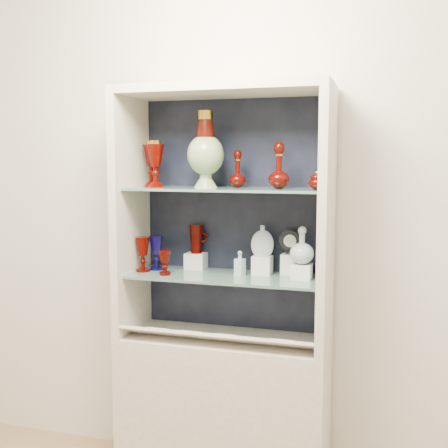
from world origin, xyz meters
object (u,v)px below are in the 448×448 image
(enamel_urn, at_px, (205,149))
(ruby_goblet_small, at_px, (165,263))
(pedestal_lamp_right, at_px, (156,164))
(ruby_goblet_tall, at_px, (143,254))
(ruby_decanter_a, at_px, (238,166))
(cobalt_goblet, at_px, (156,253))
(lidded_bowl, at_px, (317,180))
(ruby_decanter_b, at_px, (279,164))
(pedestal_lamp_left, at_px, (151,164))
(flat_flask, at_px, (262,240))
(ruby_pitcher, at_px, (196,239))
(clear_round_decanter, at_px, (302,246))
(cameo_medallion, at_px, (290,242))
(clear_square_bottle, at_px, (240,263))

(enamel_urn, relative_size, ruby_goblet_small, 3.03)
(pedestal_lamp_right, height_order, ruby_goblet_tall, pedestal_lamp_right)
(ruby_decanter_a, relative_size, cobalt_goblet, 1.16)
(lidded_bowl, bearing_deg, ruby_decanter_b, 164.00)
(pedestal_lamp_left, bearing_deg, ruby_goblet_small, -47.18)
(lidded_bowl, height_order, cobalt_goblet, lidded_bowl)
(enamel_urn, distance_m, ruby_goblet_small, 0.58)
(ruby_decanter_b, xyz_separation_m, cobalt_goblet, (-0.63, 0.05, -0.45))
(flat_flask, bearing_deg, ruby_pitcher, 156.95)
(clear_round_decanter, bearing_deg, cameo_medallion, 129.19)
(pedestal_lamp_left, bearing_deg, clear_round_decanter, -2.72)
(lidded_bowl, height_order, clear_round_decanter, lidded_bowl)
(ruby_pitcher, height_order, flat_flask, flat_flask)
(enamel_urn, distance_m, ruby_pitcher, 0.47)
(cobalt_goblet, xyz_separation_m, cameo_medallion, (0.67, 0.07, 0.07))
(ruby_decanter_b, bearing_deg, flat_flask, 136.07)
(ruby_decanter_a, height_order, cameo_medallion, ruby_decanter_a)
(ruby_goblet_small, relative_size, clear_square_bottle, 0.98)
(ruby_pitcher, height_order, clear_square_bottle, ruby_pitcher)
(lidded_bowl, relative_size, clear_square_bottle, 0.72)
(cobalt_goblet, bearing_deg, ruby_goblet_small, -50.33)
(clear_round_decanter, bearing_deg, ruby_goblet_tall, -176.80)
(ruby_goblet_small, xyz_separation_m, cameo_medallion, (0.57, 0.18, 0.10))
(pedestal_lamp_right, distance_m, cameo_medallion, 0.75)
(cobalt_goblet, distance_m, cameo_medallion, 0.68)
(ruby_goblet_tall, height_order, flat_flask, flat_flask)
(lidded_bowl, xyz_separation_m, ruby_goblet_tall, (-0.86, 0.04, -0.38))
(ruby_goblet_small, xyz_separation_m, ruby_pitcher, (0.09, 0.20, 0.09))
(ruby_decanter_a, height_order, ruby_goblet_small, ruby_decanter_a)
(ruby_decanter_b, relative_size, flat_flask, 1.47)
(ruby_goblet_tall, relative_size, clear_round_decanter, 1.02)
(ruby_decanter_a, distance_m, ruby_decanter_b, 0.22)
(ruby_decanter_a, xyz_separation_m, cobalt_goblet, (-0.42, -0.02, -0.43))
(ruby_decanter_a, relative_size, ruby_decanter_b, 0.89)
(pedestal_lamp_left, relative_size, enamel_urn, 0.62)
(cameo_medallion, bearing_deg, enamel_urn, -163.44)
(ruby_goblet_tall, xyz_separation_m, clear_square_bottle, (0.49, 0.03, -0.03))
(cobalt_goblet, bearing_deg, ruby_decanter_a, 2.08)
(ruby_decanter_b, bearing_deg, ruby_pitcher, 163.00)
(ruby_decanter_a, height_order, clear_square_bottle, ruby_decanter_a)
(lidded_bowl, distance_m, ruby_goblet_tall, 0.94)
(ruby_goblet_tall, bearing_deg, pedestal_lamp_right, 5.87)
(pedestal_lamp_right, relative_size, cameo_medallion, 1.88)
(pedestal_lamp_right, xyz_separation_m, ruby_decanter_b, (0.61, 0.00, 0.00))
(clear_square_bottle, xyz_separation_m, flat_flask, (0.09, 0.07, 0.11))
(enamel_urn, distance_m, cameo_medallion, 0.60)
(cobalt_goblet, distance_m, ruby_pitcher, 0.21)
(enamel_urn, relative_size, ruby_pitcher, 2.46)
(ruby_decanter_b, xyz_separation_m, lidded_bowl, (0.18, -0.05, -0.07))
(ruby_pitcher, relative_size, clear_round_decanter, 0.87)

